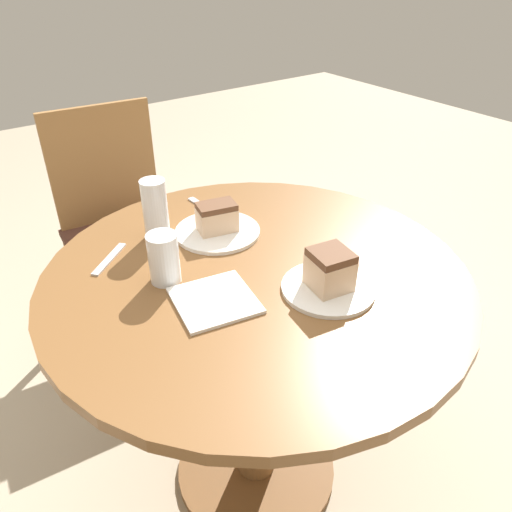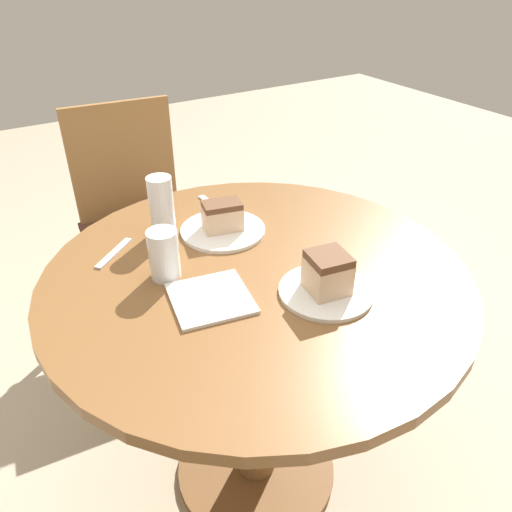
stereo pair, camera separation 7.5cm
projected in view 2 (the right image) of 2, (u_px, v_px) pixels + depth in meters
The scene contains 12 objects.
ground_plane at pixel (256, 469), 1.59m from camera, with size 8.00×8.00×0.00m, color tan.
table at pixel (256, 331), 1.28m from camera, with size 1.01×1.01×0.77m.
chair at pixel (138, 220), 1.98m from camera, with size 0.47×0.44×0.92m.
plate_near at pixel (223, 230), 1.33m from camera, with size 0.23×0.23×0.01m.
plate_far at pixel (326, 291), 1.10m from camera, with size 0.21×0.21×0.01m.
cake_slice_near at pixel (222, 216), 1.31m from camera, with size 0.11×0.09×0.08m.
cake_slice_far at pixel (328, 273), 1.07m from camera, with size 0.10×0.10×0.09m.
glass_lemonade at pixel (164, 256), 1.13m from camera, with size 0.07×0.07×0.12m.
glass_water at pixel (162, 209), 1.29m from camera, with size 0.06×0.06×0.16m.
napkin_stack at pixel (211, 298), 1.08m from camera, with size 0.20×0.20×0.01m.
fork at pixel (216, 208), 1.45m from camera, with size 0.02×0.18×0.00m.
spoon at pixel (114, 253), 1.24m from camera, with size 0.12×0.11×0.00m.
Camera 2 is at (-0.51, -0.83, 1.43)m, focal length 35.00 mm.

